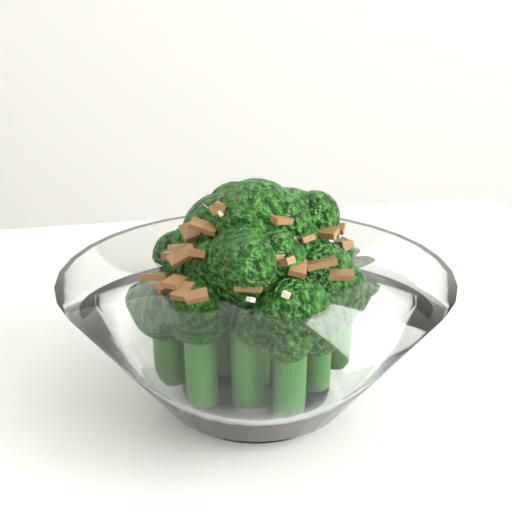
# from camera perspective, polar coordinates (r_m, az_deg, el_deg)

# --- Properties ---
(broccoli_dish) EXTENTS (0.24, 0.24, 0.15)m
(broccoli_dish) POSITION_cam_1_polar(r_m,az_deg,el_deg) (0.49, -0.03, -4.58)
(broccoli_dish) COLOR white
(broccoli_dish) RESTS_ON table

